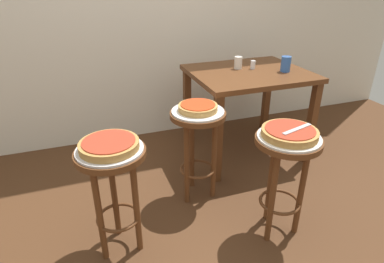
{
  "coord_description": "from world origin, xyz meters",
  "views": [
    {
      "loc": [
        -0.54,
        -1.38,
        1.5
      ],
      "look_at": [
        0.09,
        0.34,
        0.6
      ],
      "focal_mm": 30.5,
      "sensor_mm": 36.0,
      "label": 1
    }
  ],
  "objects_px": {
    "cup_far_edge": "(238,63)",
    "serving_plate_leftside": "(198,111)",
    "serving_plate_middle": "(110,150)",
    "cup_near_edge": "(286,64)",
    "pizza_foreground": "(290,133)",
    "pizza_middle": "(109,145)",
    "stool_foreground": "(285,165)",
    "stool_middle": "(113,178)",
    "serving_plate_foreground": "(289,137)",
    "stool_leftside": "(198,136)",
    "dining_table": "(248,85)",
    "condiment_shaker": "(253,65)",
    "pizza_server_knife": "(297,129)",
    "pizza_leftside": "(198,107)"
  },
  "relations": [
    {
      "from": "stool_leftside",
      "to": "dining_table",
      "type": "distance_m",
      "value": 0.8
    },
    {
      "from": "stool_foreground",
      "to": "pizza_leftside",
      "type": "bearing_deg",
      "value": 123.52
    },
    {
      "from": "serving_plate_middle",
      "to": "dining_table",
      "type": "xyz_separation_m",
      "value": [
        1.24,
        0.79,
        -0.03
      ]
    },
    {
      "from": "dining_table",
      "to": "serving_plate_leftside",
      "type": "bearing_deg",
      "value": -143.63
    },
    {
      "from": "pizza_middle",
      "to": "cup_far_edge",
      "type": "height_order",
      "value": "cup_far_edge"
    },
    {
      "from": "pizza_leftside",
      "to": "cup_near_edge",
      "type": "height_order",
      "value": "cup_near_edge"
    },
    {
      "from": "pizza_foreground",
      "to": "cup_far_edge",
      "type": "distance_m",
      "value": 1.12
    },
    {
      "from": "stool_foreground",
      "to": "pizza_middle",
      "type": "bearing_deg",
      "value": 168.41
    },
    {
      "from": "stool_foreground",
      "to": "pizza_leftside",
      "type": "relative_size",
      "value": 2.55
    },
    {
      "from": "pizza_foreground",
      "to": "cup_near_edge",
      "type": "bearing_deg",
      "value": 57.63
    },
    {
      "from": "serving_plate_middle",
      "to": "stool_middle",
      "type": "bearing_deg",
      "value": 165.96
    },
    {
      "from": "pizza_foreground",
      "to": "pizza_middle",
      "type": "height_order",
      "value": "same"
    },
    {
      "from": "stool_foreground",
      "to": "condiment_shaker",
      "type": "bearing_deg",
      "value": 71.61
    },
    {
      "from": "stool_foreground",
      "to": "pizza_middle",
      "type": "relative_size",
      "value": 2.14
    },
    {
      "from": "stool_foreground",
      "to": "stool_middle",
      "type": "bearing_deg",
      "value": 168.41
    },
    {
      "from": "serving_plate_middle",
      "to": "serving_plate_foreground",
      "type": "bearing_deg",
      "value": -11.59
    },
    {
      "from": "pizza_foreground",
      "to": "cup_far_edge",
      "type": "xyz_separation_m",
      "value": [
        0.23,
        1.09,
        0.11
      ]
    },
    {
      "from": "cup_far_edge",
      "to": "stool_foreground",
      "type": "bearing_deg",
      "value": -102.0
    },
    {
      "from": "pizza_foreground",
      "to": "stool_middle",
      "type": "bearing_deg",
      "value": 168.41
    },
    {
      "from": "serving_plate_middle",
      "to": "cup_far_edge",
      "type": "xyz_separation_m",
      "value": [
        1.19,
        0.89,
        0.14
      ]
    },
    {
      "from": "pizza_leftside",
      "to": "cup_far_edge",
      "type": "distance_m",
      "value": 0.82
    },
    {
      "from": "stool_leftside",
      "to": "cup_far_edge",
      "type": "xyz_separation_m",
      "value": [
        0.58,
        0.57,
        0.32
      ]
    },
    {
      "from": "cup_far_edge",
      "to": "serving_plate_leftside",
      "type": "bearing_deg",
      "value": -135.52
    },
    {
      "from": "stool_foreground",
      "to": "cup_near_edge",
      "type": "relative_size",
      "value": 5.35
    },
    {
      "from": "pizza_leftside",
      "to": "pizza_server_knife",
      "type": "distance_m",
      "value": 0.66
    },
    {
      "from": "cup_near_edge",
      "to": "cup_far_edge",
      "type": "xyz_separation_m",
      "value": [
        -0.32,
        0.21,
        -0.01
      ]
    },
    {
      "from": "stool_foreground",
      "to": "pizza_middle",
      "type": "xyz_separation_m",
      "value": [
        -0.96,
        0.2,
        0.21
      ]
    },
    {
      "from": "pizza_foreground",
      "to": "cup_near_edge",
      "type": "relative_size",
      "value": 2.52
    },
    {
      "from": "stool_middle",
      "to": "stool_leftside",
      "type": "distance_m",
      "value": 0.69
    },
    {
      "from": "pizza_middle",
      "to": "stool_leftside",
      "type": "relative_size",
      "value": 0.47
    },
    {
      "from": "stool_leftside",
      "to": "pizza_server_knife",
      "type": "height_order",
      "value": "pizza_server_knife"
    },
    {
      "from": "serving_plate_middle",
      "to": "cup_near_edge",
      "type": "xyz_separation_m",
      "value": [
        1.51,
        0.68,
        0.15
      ]
    },
    {
      "from": "pizza_foreground",
      "to": "dining_table",
      "type": "bearing_deg",
      "value": 73.91
    },
    {
      "from": "stool_leftside",
      "to": "serving_plate_leftside",
      "type": "height_order",
      "value": "serving_plate_leftside"
    },
    {
      "from": "cup_near_edge",
      "to": "condiment_shaker",
      "type": "relative_size",
      "value": 1.77
    },
    {
      "from": "serving_plate_foreground",
      "to": "stool_middle",
      "type": "xyz_separation_m",
      "value": [
        -0.96,
        0.2,
        -0.18
      ]
    },
    {
      "from": "pizza_middle",
      "to": "serving_plate_leftside",
      "type": "height_order",
      "value": "pizza_middle"
    },
    {
      "from": "cup_far_edge",
      "to": "pizza_server_knife",
      "type": "bearing_deg",
      "value": -100.3
    },
    {
      "from": "dining_table",
      "to": "pizza_middle",
      "type": "bearing_deg",
      "value": -147.58
    },
    {
      "from": "serving_plate_leftside",
      "to": "cup_far_edge",
      "type": "relative_size",
      "value": 3.47
    },
    {
      "from": "serving_plate_middle",
      "to": "condiment_shaker",
      "type": "bearing_deg",
      "value": 32.81
    },
    {
      "from": "stool_foreground",
      "to": "serving_plate_middle",
      "type": "relative_size",
      "value": 1.88
    },
    {
      "from": "pizza_foreground",
      "to": "serving_plate_middle",
      "type": "distance_m",
      "value": 0.98
    },
    {
      "from": "serving_plate_middle",
      "to": "cup_near_edge",
      "type": "distance_m",
      "value": 1.67
    },
    {
      "from": "stool_middle",
      "to": "serving_plate_leftside",
      "type": "xyz_separation_m",
      "value": [
        0.61,
        0.33,
        0.18
      ]
    },
    {
      "from": "condiment_shaker",
      "to": "pizza_server_knife",
      "type": "height_order",
      "value": "condiment_shaker"
    },
    {
      "from": "dining_table",
      "to": "condiment_shaker",
      "type": "height_order",
      "value": "condiment_shaker"
    },
    {
      "from": "serving_plate_leftside",
      "to": "pizza_server_knife",
      "type": "height_order",
      "value": "pizza_server_knife"
    },
    {
      "from": "serving_plate_foreground",
      "to": "serving_plate_middle",
      "type": "height_order",
      "value": "same"
    },
    {
      "from": "pizza_foreground",
      "to": "stool_middle",
      "type": "xyz_separation_m",
      "value": [
        -0.96,
        0.2,
        -0.21
      ]
    }
  ]
}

